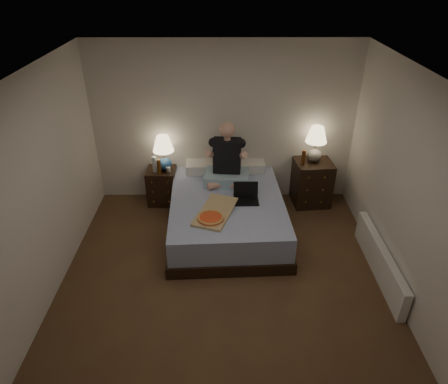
{
  "coord_description": "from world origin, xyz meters",
  "views": [
    {
      "loc": [
        -0.02,
        -3.49,
        3.46
      ],
      "look_at": [
        0.0,
        0.9,
        0.85
      ],
      "focal_mm": 32.0,
      "sensor_mm": 36.0,
      "label": 1
    }
  ],
  "objects_px": {
    "lamp_right": "(316,144)",
    "water_bottle": "(155,164)",
    "beer_bottle_left": "(159,166)",
    "nightstand_right": "(312,183)",
    "lamp_left": "(164,153)",
    "person": "(227,154)",
    "nightstand_left": "(162,186)",
    "beer_bottle_right": "(303,157)",
    "radiator": "(380,261)",
    "laptop": "(246,194)",
    "soda_can": "(168,170)",
    "bed": "(227,213)",
    "pizza_box": "(211,218)"
  },
  "relations": [
    {
      "from": "lamp_right",
      "to": "water_bottle",
      "type": "bearing_deg",
      "value": -178.35
    },
    {
      "from": "beer_bottle_left",
      "to": "nightstand_right",
      "type": "bearing_deg",
      "value": 1.9
    },
    {
      "from": "lamp_left",
      "to": "person",
      "type": "relative_size",
      "value": 0.6
    },
    {
      "from": "nightstand_left",
      "to": "beer_bottle_right",
      "type": "bearing_deg",
      "value": -1.39
    },
    {
      "from": "nightstand_left",
      "to": "radiator",
      "type": "xyz_separation_m",
      "value": [
        2.91,
        -1.72,
        -0.09
      ]
    },
    {
      "from": "radiator",
      "to": "beer_bottle_left",
      "type": "bearing_deg",
      "value": 151.02
    },
    {
      "from": "lamp_right",
      "to": "beer_bottle_right",
      "type": "relative_size",
      "value": 2.43
    },
    {
      "from": "person",
      "to": "laptop",
      "type": "height_order",
      "value": "person"
    },
    {
      "from": "nightstand_right",
      "to": "person",
      "type": "bearing_deg",
      "value": -174.23
    },
    {
      "from": "person",
      "to": "radiator",
      "type": "distance_m",
      "value": 2.49
    },
    {
      "from": "nightstand_left",
      "to": "soda_can",
      "type": "xyz_separation_m",
      "value": [
        0.14,
        -0.11,
        0.34
      ]
    },
    {
      "from": "water_bottle",
      "to": "person",
      "type": "xyz_separation_m",
      "value": [
        1.1,
        -0.24,
        0.28
      ]
    },
    {
      "from": "lamp_right",
      "to": "water_bottle",
      "type": "xyz_separation_m",
      "value": [
        -2.45,
        -0.07,
        -0.3
      ]
    },
    {
      "from": "nightstand_right",
      "to": "laptop",
      "type": "bearing_deg",
      "value": -148.32
    },
    {
      "from": "bed",
      "to": "radiator",
      "type": "distance_m",
      "value": 2.14
    },
    {
      "from": "soda_can",
      "to": "radiator",
      "type": "relative_size",
      "value": 0.06
    },
    {
      "from": "person",
      "to": "laptop",
      "type": "xyz_separation_m",
      "value": [
        0.26,
        -0.55,
        -0.35
      ]
    },
    {
      "from": "beer_bottle_left",
      "to": "radiator",
      "type": "bearing_deg",
      "value": -28.98
    },
    {
      "from": "nightstand_right",
      "to": "lamp_left",
      "type": "xyz_separation_m",
      "value": [
        -2.31,
        0.04,
        0.5
      ]
    },
    {
      "from": "nightstand_left",
      "to": "pizza_box",
      "type": "xyz_separation_m",
      "value": [
        0.81,
        -1.31,
        0.27
      ]
    },
    {
      "from": "lamp_right",
      "to": "person",
      "type": "relative_size",
      "value": 0.6
    },
    {
      "from": "soda_can",
      "to": "person",
      "type": "height_order",
      "value": "person"
    },
    {
      "from": "bed",
      "to": "water_bottle",
      "type": "distance_m",
      "value": 1.36
    },
    {
      "from": "water_bottle",
      "to": "radiator",
      "type": "distance_m",
      "value": 3.46
    },
    {
      "from": "nightstand_right",
      "to": "beer_bottle_left",
      "type": "distance_m",
      "value": 2.4
    },
    {
      "from": "nightstand_left",
      "to": "person",
      "type": "height_order",
      "value": "person"
    },
    {
      "from": "radiator",
      "to": "lamp_right",
      "type": "bearing_deg",
      "value": 107.28
    },
    {
      "from": "lamp_right",
      "to": "beer_bottle_right",
      "type": "height_order",
      "value": "lamp_right"
    },
    {
      "from": "pizza_box",
      "to": "laptop",
      "type": "bearing_deg",
      "value": 63.21
    },
    {
      "from": "lamp_left",
      "to": "bed",
      "type": "bearing_deg",
      "value": -37.79
    },
    {
      "from": "beer_bottle_right",
      "to": "person",
      "type": "bearing_deg",
      "value": -170.31
    },
    {
      "from": "nightstand_right",
      "to": "beer_bottle_left",
      "type": "xyz_separation_m",
      "value": [
        -2.38,
        -0.08,
        0.33
      ]
    },
    {
      "from": "lamp_left",
      "to": "beer_bottle_right",
      "type": "bearing_deg",
      "value": -3.01
    },
    {
      "from": "nightstand_left",
      "to": "person",
      "type": "relative_size",
      "value": 0.62
    },
    {
      "from": "pizza_box",
      "to": "nightstand_left",
      "type": "bearing_deg",
      "value": 140.8
    },
    {
      "from": "soda_can",
      "to": "lamp_right",
      "type": "bearing_deg",
      "value": 3.1
    },
    {
      "from": "bed",
      "to": "beer_bottle_right",
      "type": "xyz_separation_m",
      "value": [
        1.16,
        0.63,
        0.58
      ]
    },
    {
      "from": "lamp_right",
      "to": "lamp_left",
      "type": "bearing_deg",
      "value": 180.0
    },
    {
      "from": "laptop",
      "to": "nightstand_right",
      "type": "bearing_deg",
      "value": 35.67
    },
    {
      "from": "person",
      "to": "pizza_box",
      "type": "xyz_separation_m",
      "value": [
        -0.22,
        -1.02,
        -0.43
      ]
    },
    {
      "from": "laptop",
      "to": "pizza_box",
      "type": "relative_size",
      "value": 0.45
    },
    {
      "from": "nightstand_left",
      "to": "soda_can",
      "type": "relative_size",
      "value": 5.81
    },
    {
      "from": "nightstand_right",
      "to": "water_bottle",
      "type": "distance_m",
      "value": 2.48
    },
    {
      "from": "beer_bottle_left",
      "to": "lamp_right",
      "type": "bearing_deg",
      "value": 2.91
    },
    {
      "from": "beer_bottle_left",
      "to": "radiator",
      "type": "height_order",
      "value": "beer_bottle_left"
    },
    {
      "from": "beer_bottle_right",
      "to": "person",
      "type": "relative_size",
      "value": 0.25
    },
    {
      "from": "lamp_right",
      "to": "pizza_box",
      "type": "height_order",
      "value": "lamp_right"
    },
    {
      "from": "lamp_right",
      "to": "beer_bottle_right",
      "type": "xyz_separation_m",
      "value": [
        -0.19,
        -0.11,
        -0.17
      ]
    },
    {
      "from": "laptop",
      "to": "radiator",
      "type": "distance_m",
      "value": 1.89
    },
    {
      "from": "nightstand_left",
      "to": "beer_bottle_left",
      "type": "relative_size",
      "value": 2.52
    }
  ]
}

